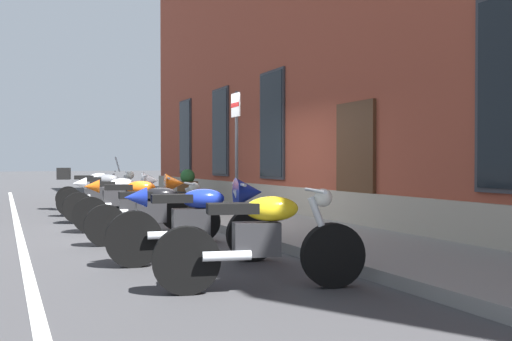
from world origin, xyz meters
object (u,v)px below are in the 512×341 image
Objects in this scene: motorcycle_silver_touring at (91,188)px; parking_sign at (236,137)px; motorcycle_blue_sport at (201,217)px; motorcycle_grey_naked at (104,194)px; motorcycle_orange_sport at (140,200)px; motorcycle_black_naked at (156,213)px; barrel_planter at (188,188)px; motorcycle_white_sport at (121,195)px; motorcycle_yellow_naked at (264,240)px.

parking_sign is at bearing 19.12° from motorcycle_silver_touring.
motorcycle_blue_sport is 3.66m from parking_sign.
motorcycle_silver_touring reaches higher than motorcycle_blue_sport.
motorcycle_orange_sport is at bearing 1.75° from motorcycle_grey_naked.
motorcycle_grey_naked is at bearing -153.30° from parking_sign.
motorcycle_black_naked is 2.26× the size of barrel_planter.
motorcycle_orange_sport is at bearing 1.66° from motorcycle_silver_touring.
parking_sign is (2.07, 1.71, 1.13)m from motorcycle_white_sport.
motorcycle_yellow_naked is 0.85× the size of parking_sign.
parking_sign reaches higher than motorcycle_orange_sport.
motorcycle_blue_sport reaches higher than motorcycle_orange_sport.
parking_sign is (-1.19, 1.82, 1.22)m from motorcycle_black_naked.
motorcycle_silver_touring is 1.75m from motorcycle_grey_naked.
barrel_planter is at bearing 153.05° from motorcycle_orange_sport.
parking_sign is (3.58, 1.80, 1.19)m from motorcycle_grey_naked.
motorcycle_orange_sport is at bearing 175.72° from motorcycle_black_naked.
barrel_planter is (-3.01, 2.40, -0.04)m from motorcycle_white_sport.
barrel_planter reaches higher than motorcycle_black_naked.
motorcycle_silver_touring is 0.82× the size of parking_sign.
motorcycle_grey_naked is at bearing -176.56° from motorcycle_white_sport.
motorcycle_black_naked is at bearing -4.28° from motorcycle_orange_sport.
motorcycle_white_sport is at bearing -179.76° from motorcycle_orange_sport.
motorcycle_grey_naked is 1.01× the size of motorcycle_yellow_naked.
motorcycle_white_sport is at bearing -140.45° from parking_sign.
motorcycle_orange_sport reaches higher than motorcycle_yellow_naked.
motorcycle_silver_touring is 0.95× the size of motorcycle_grey_naked.
parking_sign is at bearing 150.23° from motorcycle_blue_sport.
motorcycle_silver_touring is 5.74m from parking_sign.
motorcycle_yellow_naked reaches higher than motorcycle_black_naked.
barrel_planter is at bearing 158.20° from motorcycle_black_naked.
parking_sign reaches higher than motorcycle_silver_touring.
motorcycle_silver_touring reaches higher than barrel_planter.
motorcycle_white_sport is 1.05× the size of motorcycle_yellow_naked.
motorcycle_black_naked is at bearing -1.94° from motorcycle_white_sport.
motorcycle_black_naked is at bearing -21.80° from barrel_planter.
motorcycle_grey_naked is at bearing -178.97° from motorcycle_yellow_naked.
motorcycle_blue_sport is (8.35, 0.11, -0.01)m from motorcycle_silver_touring.
barrel_planter is (-9.68, 2.34, 0.04)m from motorcycle_yellow_naked.
motorcycle_grey_naked is 4.18m from parking_sign.
motorcycle_black_naked is 0.97× the size of motorcycle_blue_sport.
motorcycle_white_sport is 1.00× the size of motorcycle_orange_sport.
motorcycle_silver_touring is 0.96× the size of motorcycle_black_naked.
motorcycle_silver_touring is at bearing -177.61° from motorcycle_white_sport.
motorcycle_grey_naked is 0.97× the size of motorcycle_white_sport.
motorcycle_black_naked is 1.85m from motorcycle_blue_sport.
motorcycle_white_sport is 6.67m from motorcycle_yellow_naked.
parking_sign is at bearing 39.55° from motorcycle_white_sport.
motorcycle_orange_sport is 2.35× the size of barrel_planter.
motorcycle_yellow_naked is (1.57, 0.08, -0.08)m from motorcycle_blue_sport.
motorcycle_white_sport is (3.25, 0.14, -0.01)m from motorcycle_silver_touring.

